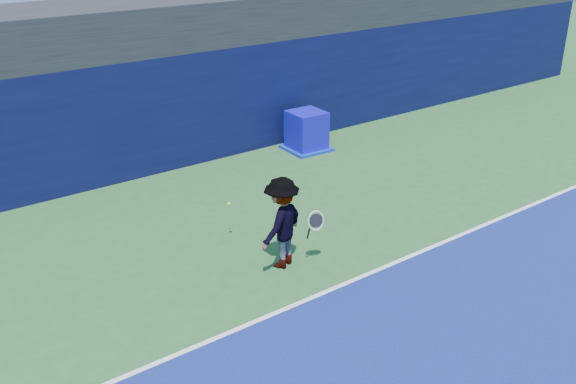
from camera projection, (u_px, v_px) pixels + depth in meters
name	position (u px, v px, depth m)	size (l,w,h in m)	color
ground	(480.00, 368.00, 9.68)	(80.00, 80.00, 0.00)	#295B2B
baseline	(348.00, 282.00, 11.89)	(24.00, 0.10, 0.01)	white
stadium_band	(137.00, 25.00, 16.69)	(36.00, 3.00, 1.20)	black
back_wall_assembly	(160.00, 111.00, 16.80)	(36.00, 1.03, 3.00)	#090C33
equipment_cart	(307.00, 132.00, 18.31)	(1.23, 1.23, 1.13)	#130DB9
tennis_player	(282.00, 223.00, 12.13)	(1.43, 1.08, 1.82)	silver
tennis_ball	(229.00, 204.00, 13.15)	(0.07, 0.07, 0.07)	#D1F01A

